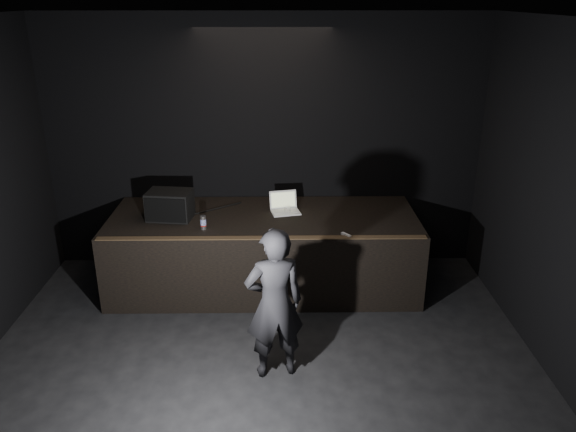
# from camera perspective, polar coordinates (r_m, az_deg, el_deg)

# --- Properties ---
(ground) EXTENTS (7.00, 7.00, 0.00)m
(ground) POSITION_cam_1_polar(r_m,az_deg,el_deg) (5.50, -3.18, -20.63)
(ground) COLOR black
(ground) RESTS_ON ground
(room_walls) EXTENTS (6.10, 7.10, 3.52)m
(room_walls) POSITION_cam_1_polar(r_m,az_deg,el_deg) (4.40, -3.72, -0.74)
(room_walls) COLOR black
(room_walls) RESTS_ON ground
(stage_riser) EXTENTS (4.00, 1.50, 1.00)m
(stage_riser) POSITION_cam_1_polar(r_m,az_deg,el_deg) (7.51, -2.45, -3.55)
(stage_riser) COLOR black
(stage_riser) RESTS_ON ground
(riser_lip) EXTENTS (3.92, 0.10, 0.01)m
(riser_lip) POSITION_cam_1_polar(r_m,az_deg,el_deg) (6.66, -2.68, -2.21)
(riser_lip) COLOR brown
(riser_lip) RESTS_ON stage_riser
(stage_monitor) EXTENTS (0.59, 0.47, 0.37)m
(stage_monitor) POSITION_cam_1_polar(r_m,az_deg,el_deg) (7.32, -11.92, 1.09)
(stage_monitor) COLOR black
(stage_monitor) RESTS_ON stage_riser
(cable) EXTENTS (0.80, 0.60, 0.02)m
(cable) POSITION_cam_1_polar(r_m,az_deg,el_deg) (7.55, -7.93, 0.59)
(cable) COLOR black
(cable) RESTS_ON stage_riser
(laptop) EXTENTS (0.43, 0.40, 0.25)m
(laptop) POSITION_cam_1_polar(r_m,az_deg,el_deg) (7.45, -0.36, 0.98)
(laptop) COLOR silver
(laptop) RESTS_ON stage_riser
(beer_can) EXTENTS (0.07, 0.07, 0.18)m
(beer_can) POSITION_cam_1_polar(r_m,az_deg,el_deg) (6.95, -8.60, -0.65)
(beer_can) COLOR silver
(beer_can) RESTS_ON stage_riser
(plastic_cup) EXTENTS (0.09, 0.09, 0.11)m
(plastic_cup) POSITION_cam_1_polar(r_m,az_deg,el_deg) (7.36, -0.06, 0.62)
(plastic_cup) COLOR white
(plastic_cup) RESTS_ON stage_riser
(wii_remote) EXTENTS (0.12, 0.13, 0.03)m
(wii_remote) POSITION_cam_1_polar(r_m,az_deg,el_deg) (6.74, 5.93, -1.91)
(wii_remote) COLOR white
(wii_remote) RESTS_ON stage_riser
(person) EXTENTS (0.67, 0.51, 1.64)m
(person) POSITION_cam_1_polar(r_m,az_deg,el_deg) (5.66, -1.39, -8.91)
(person) COLOR black
(person) RESTS_ON ground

